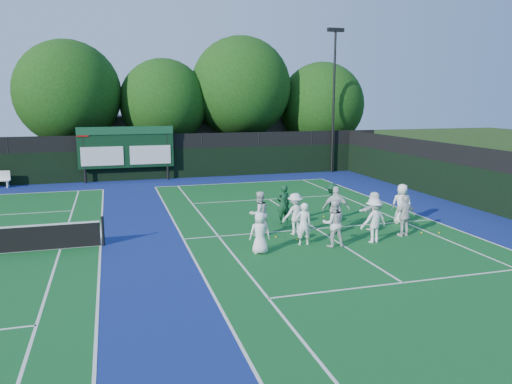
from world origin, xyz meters
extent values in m
plane|color=#1B340E|center=(0.00, 0.00, 0.00)|extent=(120.00, 120.00, 0.00)
cube|color=navy|center=(-6.00, 1.00, 0.00)|extent=(34.00, 32.00, 0.01)
cube|color=#11531F|center=(0.00, 1.00, 0.01)|extent=(10.97, 23.77, 0.00)
cube|color=silver|center=(0.00, 12.88, 0.01)|extent=(10.97, 0.08, 0.00)
cube|color=silver|center=(-5.49, 1.00, 0.01)|extent=(0.08, 23.77, 0.00)
cube|color=silver|center=(5.49, 1.00, 0.01)|extent=(0.08, 23.77, 0.00)
cube|color=silver|center=(-4.12, 1.00, 0.01)|extent=(0.08, 23.77, 0.00)
cube|color=silver|center=(4.12, 1.00, 0.01)|extent=(0.08, 23.77, 0.00)
cube|color=silver|center=(0.00, -5.40, 0.01)|extent=(8.23, 0.08, 0.00)
cube|color=silver|center=(0.00, 7.40, 0.01)|extent=(8.23, 0.08, 0.00)
cube|color=silver|center=(0.00, 1.00, 0.01)|extent=(0.08, 12.80, 0.00)
cube|color=silver|center=(-14.00, 12.88, 0.01)|extent=(10.97, 0.08, 0.00)
cube|color=silver|center=(-8.52, 1.00, 0.01)|extent=(0.08, 23.77, 0.00)
cube|color=silver|center=(-9.88, 1.00, 0.01)|extent=(0.08, 23.77, 0.00)
cube|color=black|center=(-6.00, 16.00, 1.00)|extent=(34.00, 0.08, 2.00)
cube|color=black|center=(-6.00, 16.00, 2.50)|extent=(34.00, 0.05, 1.00)
cube|color=black|center=(9.00, 1.00, 1.00)|extent=(0.08, 32.00, 2.00)
cube|color=black|center=(9.00, 1.00, 2.50)|extent=(0.05, 32.00, 1.00)
cylinder|color=black|center=(-9.60, 15.60, 1.75)|extent=(0.16, 0.16, 3.50)
cylinder|color=black|center=(-4.40, 15.60, 1.75)|extent=(0.16, 0.16, 3.50)
cube|color=black|center=(-7.00, 15.60, 2.20)|extent=(6.00, 0.15, 2.60)
cube|color=#134325|center=(-7.00, 15.50, 3.30)|extent=(6.00, 0.05, 0.50)
cube|color=silver|center=(-8.50, 15.50, 1.70)|extent=(2.60, 0.04, 1.20)
cube|color=silver|center=(-5.50, 15.50, 1.70)|extent=(2.60, 0.04, 1.20)
cube|color=maroon|center=(-9.60, 15.50, 3.20)|extent=(0.70, 0.04, 0.50)
cube|color=#56575B|center=(-2.00, 24.00, 2.00)|extent=(18.00, 6.00, 4.00)
cylinder|color=black|center=(7.50, 15.70, 5.00)|extent=(0.16, 0.16, 10.00)
cube|color=black|center=(7.50, 15.70, 10.00)|extent=(1.20, 0.30, 0.25)
cylinder|color=black|center=(-8.40, 1.00, 0.55)|extent=(0.10, 0.10, 1.10)
cube|color=white|center=(-14.06, 15.30, 0.21)|extent=(0.09, 0.38, 0.43)
cylinder|color=black|center=(-10.58, 19.50, 1.50)|extent=(0.44, 0.44, 2.99)
sphere|color=#10370C|center=(-10.58, 19.50, 5.67)|extent=(7.14, 7.14, 7.14)
sphere|color=#10370C|center=(-9.98, 19.80, 4.96)|extent=(5.00, 5.00, 5.00)
cylinder|color=black|center=(-4.12, 19.50, 1.34)|extent=(0.44, 0.44, 2.68)
sphere|color=#10370C|center=(-4.12, 19.50, 5.02)|extent=(6.24, 6.24, 6.24)
sphere|color=#10370C|center=(-3.52, 19.80, 4.40)|extent=(4.37, 4.37, 4.37)
cylinder|color=black|center=(1.64, 19.50, 1.66)|extent=(0.44, 0.44, 3.31)
sphere|color=#10370C|center=(1.64, 19.50, 6.13)|extent=(7.50, 7.50, 7.50)
sphere|color=#10370C|center=(2.24, 19.80, 5.38)|extent=(5.25, 5.25, 5.25)
cylinder|color=black|center=(8.24, 19.50, 1.17)|extent=(0.44, 0.44, 2.33)
sphere|color=#10370C|center=(8.24, 19.50, 4.82)|extent=(6.63, 6.63, 6.63)
sphere|color=#10370C|center=(8.84, 19.80, 4.16)|extent=(4.64, 4.64, 4.64)
sphere|color=gold|center=(-1.38, -0.39, 0.03)|extent=(0.07, 0.07, 0.07)
sphere|color=gold|center=(1.16, 2.83, 0.03)|extent=(0.07, 0.07, 0.07)
sphere|color=gold|center=(3.76, -0.84, 0.03)|extent=(0.07, 0.07, 0.07)
sphere|color=gold|center=(-2.01, 0.21, 0.03)|extent=(0.07, 0.07, 0.07)
sphere|color=gold|center=(2.27, 3.59, 0.03)|extent=(0.07, 0.07, 0.07)
sphere|color=gold|center=(4.42, -1.05, 0.03)|extent=(0.07, 0.07, 0.07)
imported|color=white|center=(-3.18, -1.51, 0.74)|extent=(0.78, 0.56, 1.48)
imported|color=white|center=(-1.36, -0.97, 0.79)|extent=(0.61, 0.43, 1.59)
imported|color=silver|center=(-0.38, -1.45, 0.86)|extent=(0.94, 0.79, 1.72)
imported|color=white|center=(1.28, -1.39, 0.85)|extent=(1.18, 0.79, 1.70)
imported|color=silver|center=(2.86, -0.97, 0.82)|extent=(1.01, 0.52, 1.64)
imported|color=silver|center=(-2.54, 0.72, 0.88)|extent=(1.00, 0.87, 1.76)
imported|color=white|center=(-1.13, 0.48, 0.83)|extent=(1.16, 0.79, 1.66)
imported|color=white|center=(0.61, 0.45, 0.92)|extent=(1.17, 0.84, 1.85)
imported|color=white|center=(2.23, 0.31, 0.79)|extent=(1.52, 1.03, 1.57)
imported|color=white|center=(3.86, 0.81, 0.87)|extent=(0.98, 0.79, 1.73)
imported|color=#103C20|center=(-1.02, 2.20, 0.85)|extent=(0.67, 0.49, 1.70)
imported|color=#0E361D|center=(1.25, 2.23, 0.83)|extent=(1.22, 0.99, 1.65)
camera|label=1|loc=(-7.99, -17.43, 5.29)|focal=35.00mm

